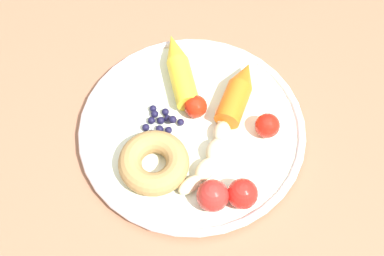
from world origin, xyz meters
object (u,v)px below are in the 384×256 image
at_px(carrot_orange, 238,92).
at_px(donut, 154,163).
at_px(plate, 192,129).
at_px(tomato_mid, 209,196).
at_px(dining_table, 205,167).
at_px(carrot_yellow, 179,69).
at_px(tomato_extra, 243,194).
at_px(tomato_far, 196,107).
at_px(banana, 213,150).
at_px(tomato_near, 268,128).
at_px(blueberry_pile, 161,121).

bearing_deg(carrot_orange, donut, 40.34).
distance_m(plate, tomato_mid, 0.12).
distance_m(dining_table, carrot_orange, 0.15).
bearing_deg(tomato_mid, donut, -38.11).
bearing_deg(dining_table, carrot_yellow, -72.95).
xyz_separation_m(dining_table, tomato_extra, (-0.04, 0.10, 0.13)).
distance_m(carrot_orange, carrot_yellow, 0.10).
height_order(dining_table, tomato_far, tomato_far).
bearing_deg(tomato_extra, donut, -25.51).
relative_size(banana, tomato_near, 4.08).
distance_m(plate, tomato_near, 0.11).
bearing_deg(plate, carrot_orange, -146.70).
relative_size(donut, tomato_near, 2.75).
bearing_deg(tomato_mid, carrot_yellow, -82.38).
bearing_deg(tomato_extra, banana, -65.17).
bearing_deg(dining_table, tomato_far, -71.46).
height_order(tomato_near, tomato_extra, tomato_extra).
bearing_deg(carrot_yellow, tomato_near, 136.61).
distance_m(carrot_yellow, tomato_near, 0.16).
xyz_separation_m(blueberry_pile, tomato_far, (-0.05, -0.02, 0.01)).
relative_size(dining_table, carrot_yellow, 8.56).
bearing_deg(tomato_extra, blueberry_pile, -50.65).
relative_size(carrot_yellow, tomato_far, 4.03).
bearing_deg(tomato_mid, dining_table, -92.68).
bearing_deg(tomato_near, carrot_orange, -60.84).
bearing_deg(tomato_mid, tomato_near, -132.62).
xyz_separation_m(dining_table, banana, (-0.01, 0.03, 0.12)).
height_order(tomato_near, tomato_far, tomato_near).
bearing_deg(carrot_orange, tomato_mid, 71.22).
relative_size(carrot_orange, donut, 1.18).
relative_size(blueberry_pile, tomato_near, 1.73).
height_order(dining_table, tomato_extra, tomato_extra).
xyz_separation_m(tomato_mid, tomato_extra, (-0.04, -0.00, -0.00)).
distance_m(dining_table, carrot_yellow, 0.17).
relative_size(dining_table, tomato_near, 32.74).
height_order(blueberry_pile, tomato_extra, tomato_extra).
xyz_separation_m(banana, carrot_yellow, (0.04, -0.14, 0.00)).
bearing_deg(banana, blueberry_pile, -38.12).
height_order(tomato_near, tomato_mid, tomato_mid).
distance_m(tomato_far, tomato_extra, 0.15).
height_order(carrot_orange, tomato_near, carrot_orange).
height_order(plate, tomato_near, tomato_near).
height_order(banana, carrot_orange, carrot_orange).
bearing_deg(banana, tomato_near, -161.04).
xyz_separation_m(tomato_near, tomato_mid, (0.09, 0.10, 0.00)).
bearing_deg(plate, carrot_yellow, -82.05).
height_order(carrot_orange, tomato_extra, tomato_extra).
height_order(dining_table, carrot_yellow, carrot_yellow).
height_order(dining_table, banana, banana).
distance_m(blueberry_pile, tomato_far, 0.05).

